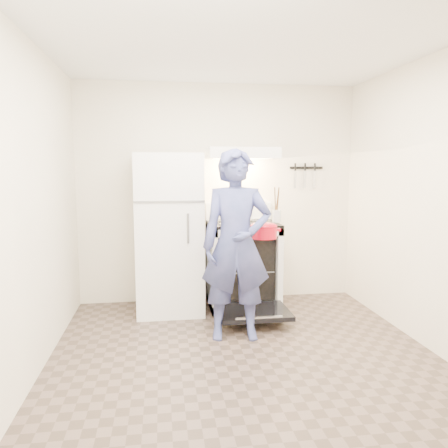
{
  "coord_description": "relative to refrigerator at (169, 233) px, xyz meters",
  "views": [
    {
      "loc": [
        -0.66,
        -3.23,
        1.56
      ],
      "look_at": [
        -0.05,
        1.0,
        1.0
      ],
      "focal_mm": 35.0,
      "sensor_mm": 36.0,
      "label": 1
    }
  ],
  "objects": [
    {
      "name": "refrigerator",
      "position": [
        0.0,
        0.0,
        0.0
      ],
      "size": [
        0.7,
        0.7,
        1.7
      ],
      "primitive_type": "cube",
      "color": "white",
      "rests_on": "floor"
    },
    {
      "name": "stove_body",
      "position": [
        0.81,
        0.02,
        -0.39
      ],
      "size": [
        0.76,
        0.65,
        0.92
      ],
      "primitive_type": "cube",
      "color": "white",
      "rests_on": "floor"
    },
    {
      "name": "pizza_stone",
      "position": [
        0.8,
        -0.07,
        -0.4
      ],
      "size": [
        0.33,
        0.33,
        0.02
      ],
      "primitive_type": "cylinder",
      "color": "brown",
      "rests_on": "oven_rack"
    },
    {
      "name": "oven_rack",
      "position": [
        0.81,
        0.02,
        -0.41
      ],
      "size": [
        0.6,
        0.52,
        0.01
      ],
      "primitive_type": "cube",
      "color": "gray",
      "rests_on": "stove_body"
    },
    {
      "name": "range_hood",
      "position": [
        0.81,
        0.1,
        0.86
      ],
      "size": [
        0.76,
        0.5,
        0.12
      ],
      "primitive_type": "cube",
      "color": "white",
      "rests_on": "back_wall"
    },
    {
      "name": "cooktop",
      "position": [
        0.81,
        0.02,
        0.09
      ],
      "size": [
        0.76,
        0.65,
        0.03
      ],
      "primitive_type": "cube",
      "color": "black",
      "rests_on": "stove_body"
    },
    {
      "name": "backsplash",
      "position": [
        0.81,
        0.31,
        0.2
      ],
      "size": [
        0.76,
        0.07,
        0.2
      ],
      "primitive_type": "cube",
      "color": "white",
      "rests_on": "cooktop"
    },
    {
      "name": "dutch_oven",
      "position": [
        0.89,
        -0.61,
        0.09
      ],
      "size": [
        0.33,
        0.26,
        0.22
      ],
      "primitive_type": null,
      "color": "red",
      "rests_on": "person"
    },
    {
      "name": "utensil_jar",
      "position": [
        1.12,
        -0.23,
        0.2
      ],
      "size": [
        0.11,
        0.11,
        0.13
      ],
      "primitive_type": "cylinder",
      "rotation": [
        0.0,
        0.0,
        0.21
      ],
      "color": "silver",
      "rests_on": "cooktop"
    },
    {
      "name": "oven_door",
      "position": [
        0.81,
        -0.57,
        -0.72
      ],
      "size": [
        0.7,
        0.54,
        0.04
      ],
      "primitive_type": "cube",
      "color": "black",
      "rests_on": "floor"
    },
    {
      "name": "back_wall",
      "position": [
        0.58,
        0.35,
        0.4
      ],
      "size": [
        3.2,
        0.02,
        2.5
      ],
      "primitive_type": "cube",
      "color": "#F1E7CE",
      "rests_on": "ground"
    },
    {
      "name": "person",
      "position": [
        0.58,
        -0.87,
        0.01
      ],
      "size": [
        0.66,
        0.46,
        1.72
      ],
      "primitive_type": "imported",
      "rotation": [
        0.0,
        0.0,
        -0.08
      ],
      "color": "navy",
      "rests_on": "floor"
    },
    {
      "name": "tea_kettle",
      "position": [
        0.64,
        0.12,
        0.23
      ],
      "size": [
        0.21,
        0.17,
        0.25
      ],
      "primitive_type": null,
      "color": "silver",
      "rests_on": "cooktop"
    },
    {
      "name": "floor",
      "position": [
        0.58,
        -1.45,
        -0.85
      ],
      "size": [
        3.6,
        3.6,
        0.0
      ],
      "primitive_type": "plane",
      "color": "brown",
      "rests_on": "ground"
    },
    {
      "name": "knife_strip",
      "position": [
        1.63,
        0.33,
        0.7
      ],
      "size": [
        0.4,
        0.02,
        0.03
      ],
      "primitive_type": "cube",
      "color": "black",
      "rests_on": "back_wall"
    }
  ]
}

